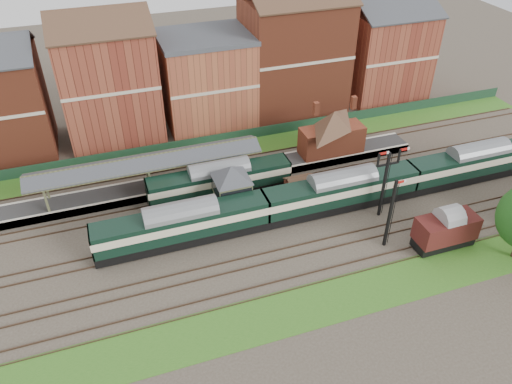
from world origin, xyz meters
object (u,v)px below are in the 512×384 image
object	(u,v)px
signal_box	(232,188)
dmu_train	(341,191)
platform_railcar	(220,180)
semaphore_bracket	(385,180)
goods_van_a	(446,230)

from	to	relation	value
signal_box	dmu_train	world-z (taller)	signal_box
platform_railcar	semaphore_bracket	bearing A→B (deg)	-30.08
platform_railcar	goods_van_a	size ratio (longest dim) A/B	2.67
semaphore_bracket	dmu_train	bearing A→B (deg)	145.06
signal_box	platform_railcar	size ratio (longest dim) A/B	0.37
signal_box	goods_van_a	size ratio (longest dim) A/B	0.98
goods_van_a	semaphore_bracket	bearing A→B (deg)	117.89
dmu_train	platform_railcar	world-z (taller)	dmu_train
dmu_train	goods_van_a	bearing A→B (deg)	-52.05
signal_box	goods_van_a	xyz separation A→B (m)	(18.48, -12.25, -1.07)
semaphore_bracket	goods_van_a	xyz separation A→B (m)	(3.44, -6.50, -2.51)
dmu_train	goods_van_a	size ratio (longest dim) A/B	8.63
dmu_train	platform_railcar	distance (m)	13.61
dmu_train	platform_railcar	xyz separation A→B (m)	(-11.96, 6.50, -0.16)
semaphore_bracket	goods_van_a	world-z (taller)	semaphore_bracket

